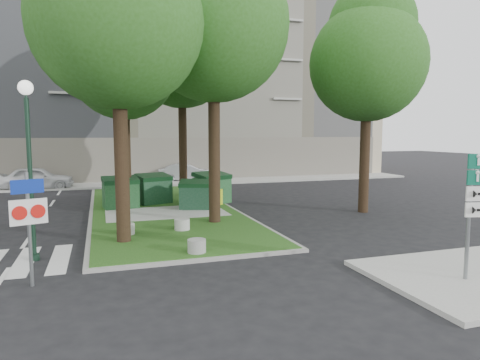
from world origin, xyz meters
name	(u,v)px	position (x,y,z in m)	size (l,w,h in m)	color
ground	(186,263)	(0.00, 0.00, 0.00)	(120.00, 120.00, 0.00)	black
median_island	(163,210)	(0.50, 8.00, 0.06)	(6.00, 16.00, 0.12)	#1C4D16
median_kerb	(163,210)	(0.50, 8.00, 0.05)	(6.30, 16.30, 0.10)	gray
sidewalk_corner	(479,276)	(6.50, -3.50, 0.06)	(5.00, 4.00, 0.12)	#999993
building_sidewalk	(134,184)	(0.00, 18.50, 0.06)	(42.00, 3.00, 0.12)	#999993
zebra_crossing	(43,260)	(-3.75, 1.50, 0.01)	(5.00, 3.00, 0.01)	silver
apartment_building	(124,79)	(0.00, 26.00, 8.00)	(41.00, 12.00, 16.00)	#C3B192
tree_median_near_left	(120,6)	(-1.41, 2.56, 7.32)	(5.20, 5.20, 10.53)	black
tree_median_near_right	(215,11)	(2.09, 4.56, 7.99)	(5.60, 5.60, 11.46)	black
tree_median_mid	(125,56)	(-0.91, 9.06, 6.98)	(4.80, 4.80, 9.99)	black
tree_median_far	(183,43)	(2.29, 12.06, 8.32)	(5.80, 5.80, 11.93)	black
tree_street_right	(369,53)	(9.09, 5.06, 6.98)	(5.00, 5.00, 10.06)	black
dumpster_a	(121,193)	(-1.29, 8.81, 0.81)	(1.69, 1.29, 1.45)	#103C17
dumpster_b	(154,189)	(0.31, 9.69, 0.82)	(1.84, 1.55, 1.45)	#10381C
dumpster_c	(195,195)	(1.91, 7.54, 0.75)	(1.65, 1.39, 1.31)	black
dumpster_d	(212,188)	(3.00, 8.78, 0.86)	(1.99, 1.75, 1.54)	#164920
bollard_left	(127,229)	(-1.34, 3.42, 0.30)	(0.50, 0.50, 0.36)	#AEAFAA
bollard_right	(197,246)	(0.41, 0.50, 0.31)	(0.53, 0.53, 0.38)	gray
bollard_mid	(182,224)	(0.54, 3.50, 0.31)	(0.54, 0.54, 0.39)	#A7A8A3
litter_bin	(218,197)	(3.20, 8.35, 0.49)	(0.42, 0.42, 0.74)	#B2C316
street_lamp	(29,149)	(-3.95, 1.53, 3.09)	(0.39, 0.39, 4.91)	black
traffic_sign_pole	(29,214)	(-3.72, -0.66, 1.69)	(0.77, 0.28, 2.64)	slate
car_white	(37,178)	(-5.91, 17.93, 0.73)	(1.73, 4.29, 1.46)	silver
car_silver	(186,173)	(3.80, 19.50, 0.66)	(1.41, 4.03, 1.33)	#95979D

